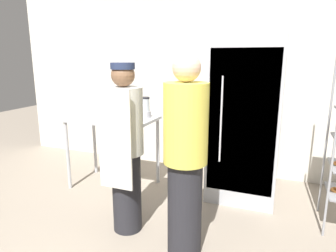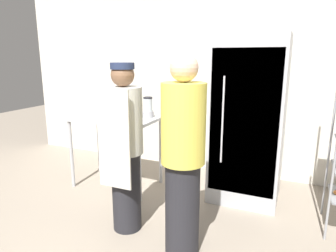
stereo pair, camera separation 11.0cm
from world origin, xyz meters
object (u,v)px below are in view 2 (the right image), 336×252
object	(u,v)px
refrigerator	(249,120)
person_customer	(183,158)
person_baker	(125,147)
donut_box	(119,116)
blender_pitcher	(148,108)

from	to	relation	value
refrigerator	person_customer	distance (m)	1.35
person_customer	person_baker	bearing A→B (deg)	168.55
refrigerator	donut_box	bearing A→B (deg)	-162.40
person_baker	person_customer	bearing A→B (deg)	-11.45
person_baker	person_customer	world-z (taller)	person_customer
blender_pitcher	person_customer	size ratio (longest dim) A/B	0.15
blender_pitcher	refrigerator	bearing A→B (deg)	8.16
refrigerator	donut_box	xyz separation A→B (m)	(-1.46, -0.46, 0.01)
blender_pitcher	person_baker	bearing A→B (deg)	-74.76
blender_pitcher	person_customer	bearing A→B (deg)	-51.32
person_baker	donut_box	bearing A→B (deg)	125.75
donut_box	person_customer	bearing A→B (deg)	-36.31
donut_box	person_baker	size ratio (longest dim) A/B	0.18
person_customer	blender_pitcher	bearing A→B (deg)	128.68
refrigerator	person_customer	world-z (taller)	refrigerator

